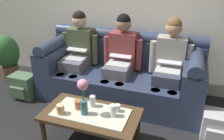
{
  "coord_description": "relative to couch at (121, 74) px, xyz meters",
  "views": [
    {
      "loc": [
        0.88,
        -1.73,
        1.81
      ],
      "look_at": [
        -0.01,
        0.82,
        0.58
      ],
      "focal_mm": 37.15,
      "sensor_mm": 36.0,
      "label": 1
    }
  ],
  "objects": [
    {
      "name": "cup_far_left",
      "position": [
        0.24,
        -1.04,
        0.09
      ],
      "size": [
        0.07,
        0.07,
        0.13
      ],
      "primitive_type": "cylinder",
      "color": "white",
      "rests_on": "coffee_table"
    },
    {
      "name": "cup_near_left",
      "position": [
        0.26,
        -0.94,
        0.07
      ],
      "size": [
        0.06,
        0.06,
        0.08
      ],
      "primitive_type": "cylinder",
      "color": "white",
      "rests_on": "coffee_table"
    },
    {
      "name": "backpack_left",
      "position": [
        -1.36,
        -0.48,
        -0.2
      ],
      "size": [
        0.35,
        0.29,
        0.35
      ],
      "color": "#4C6B4C",
      "rests_on": "ground_plane"
    },
    {
      "name": "person_left",
      "position": [
        -0.66,
        -0.0,
        0.29
      ],
      "size": [
        0.56,
        0.67,
        1.22
      ],
      "color": "#595B66",
      "rests_on": "ground_plane"
    },
    {
      "name": "cup_near_right",
      "position": [
        -0.03,
        -0.94,
        0.09
      ],
      "size": [
        0.06,
        0.06,
        0.12
      ],
      "primitive_type": "cylinder",
      "color": "silver",
      "rests_on": "coffee_table"
    },
    {
      "name": "potted_plant",
      "position": [
        -1.97,
        -0.06,
        0.06
      ],
      "size": [
        0.4,
        0.4,
        0.78
      ],
      "color": "brown",
      "rests_on": "ground_plane"
    },
    {
      "name": "couch",
      "position": [
        0.0,
        0.0,
        0.0
      ],
      "size": [
        2.26,
        0.88,
        0.96
      ],
      "color": "#2D3851",
      "rests_on": "ground_plane"
    },
    {
      "name": "person_middle",
      "position": [
        0.0,
        -0.0,
        0.29
      ],
      "size": [
        0.56,
        0.67,
        1.22
      ],
      "color": "#595B66",
      "rests_on": "ground_plane"
    },
    {
      "name": "backpack_right",
      "position": [
        1.28,
        -0.53,
        -0.21
      ],
      "size": [
        0.3,
        0.31,
        0.33
      ],
      "color": "#B7B7BC",
      "rests_on": "ground_plane"
    },
    {
      "name": "person_right",
      "position": [
        0.66,
        -0.0,
        0.29
      ],
      "size": [
        0.56,
        0.67,
        1.22
      ],
      "color": "#383D4C",
      "rests_on": "ground_plane"
    },
    {
      "name": "coffee_table",
      "position": [
        0.0,
        -1.05,
        -0.03
      ],
      "size": [
        1.02,
        0.55,
        0.4
      ],
      "color": "#47331E",
      "rests_on": "ground_plane"
    },
    {
      "name": "cup_far_right",
      "position": [
        -0.29,
        -1.18,
        0.08
      ],
      "size": [
        0.08,
        0.08,
        0.1
      ],
      "primitive_type": "cylinder",
      "color": "#DBB77A",
      "rests_on": "coffee_table"
    },
    {
      "name": "cup_far_center",
      "position": [
        -0.15,
        -1.03,
        0.08
      ],
      "size": [
        0.08,
        0.08,
        0.1
      ],
      "primitive_type": "cylinder",
      "color": "#B26633",
      "rests_on": "coffee_table"
    },
    {
      "name": "flower_vase",
      "position": [
        -0.05,
        -1.1,
        0.27
      ],
      "size": [
        0.11,
        0.11,
        0.4
      ],
      "color": "#336672",
      "rests_on": "coffee_table"
    }
  ]
}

